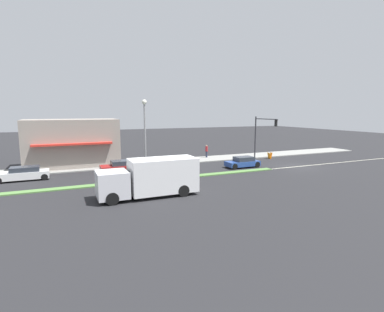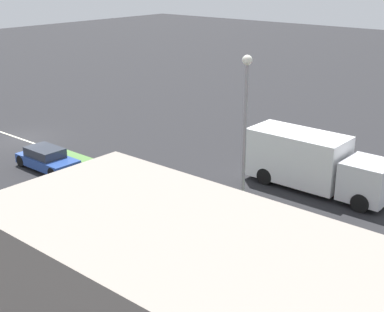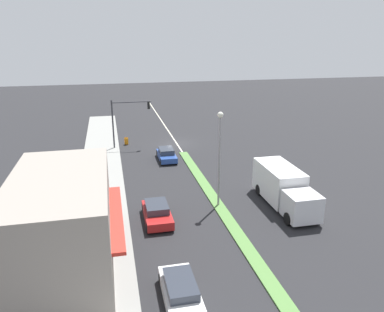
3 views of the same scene
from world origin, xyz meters
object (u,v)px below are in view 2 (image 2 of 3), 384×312
object	(u,v)px
hatchback_red	(197,255)
street_lamp	(245,117)
delivery_truck	(313,162)
coupe_blue	(47,159)

from	to	relation	value
hatchback_red	street_lamp	bearing A→B (deg)	-164.39
street_lamp	delivery_truck	bearing A→B (deg)	170.04
hatchback_red	delivery_truck	bearing A→B (deg)	-177.03
delivery_truck	hatchback_red	xyz separation A→B (m)	(10.00, 0.52, -0.85)
coupe_blue	hatchback_red	distance (m)	13.74
delivery_truck	coupe_blue	size ratio (longest dim) A/B	1.92
street_lamp	coupe_blue	bearing A→B (deg)	-79.66
street_lamp	delivery_truck	xyz separation A→B (m)	(-5.00, 0.88, -3.31)
street_lamp	coupe_blue	xyz separation A→B (m)	(2.20, -12.06, -4.18)
street_lamp	coupe_blue	distance (m)	12.95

